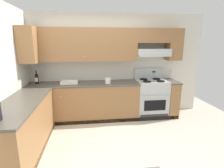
# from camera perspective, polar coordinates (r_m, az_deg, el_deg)

# --- Properties ---
(ground_plane) EXTENTS (7.04, 7.04, 0.00)m
(ground_plane) POSITION_cam_1_polar(r_m,az_deg,el_deg) (3.37, -4.68, -19.85)
(ground_plane) COLOR beige
(wall_back) EXTENTS (4.68, 0.57, 2.55)m
(wall_back) POSITION_cam_1_polar(r_m,az_deg,el_deg) (4.39, -0.77, 8.61)
(wall_back) COLOR silver
(wall_back) RESTS_ON ground_plane
(wall_left) EXTENTS (0.47, 4.00, 2.55)m
(wall_left) POSITION_cam_1_polar(r_m,az_deg,el_deg) (3.43, -32.95, 2.87)
(wall_left) COLOR silver
(wall_left) RESTS_ON ground_plane
(counter_back_run) EXTENTS (3.60, 0.65, 0.91)m
(counter_back_run) POSITION_cam_1_polar(r_m,az_deg,el_deg) (4.29, -6.20, -5.64)
(counter_back_run) COLOR olive
(counter_back_run) RESTS_ON ground_plane
(counter_left_run) EXTENTS (0.63, 1.91, 0.91)m
(counter_left_run) POSITION_cam_1_polar(r_m,az_deg,el_deg) (3.34, -27.21, -12.77)
(counter_left_run) COLOR olive
(counter_left_run) RESTS_ON ground_plane
(stove) EXTENTS (0.76, 0.62, 1.20)m
(stove) POSITION_cam_1_polar(r_m,az_deg,el_deg) (4.55, 12.69, -4.43)
(stove) COLOR #B7BABC
(stove) RESTS_ON ground_plane
(wine_bottle) EXTENTS (0.08, 0.08, 0.34)m
(wine_bottle) POSITION_cam_1_polar(r_m,az_deg,el_deg) (4.39, -23.49, 1.77)
(wine_bottle) COLOR black
(wine_bottle) RESTS_ON counter_back_run
(bowl) EXTENTS (0.39, 0.22, 0.07)m
(bowl) POSITION_cam_1_polar(r_m,az_deg,el_deg) (4.19, -13.79, 0.44)
(bowl) COLOR white
(bowl) RESTS_ON counter_back_run
(paper_towel_roll) EXTENTS (0.13, 0.13, 0.13)m
(paper_towel_roll) POSITION_cam_1_polar(r_m,az_deg,el_deg) (4.08, -1.31, 1.09)
(paper_towel_roll) COLOR white
(paper_towel_roll) RESTS_ON counter_back_run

